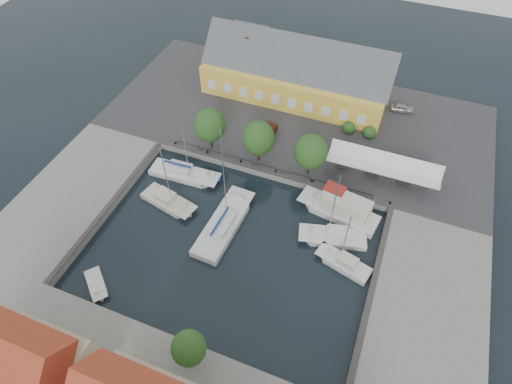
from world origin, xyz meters
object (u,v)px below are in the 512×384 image
at_px(car_silver, 402,108).
at_px(trawler, 342,210).
at_px(warehouse, 293,73).
at_px(tent_canopy, 384,164).
at_px(east_boat_b, 344,264).
at_px(car_red, 266,134).
at_px(east_boat_a, 334,238).
at_px(launch_sw, 97,285).
at_px(west_boat_a, 183,174).
at_px(launch_nw, 206,177).
at_px(west_boat_b, 168,202).
at_px(center_sailboat, 223,226).

relative_size(car_silver, trawler, 0.33).
xyz_separation_m(warehouse, tent_canopy, (16.60, -13.86, -0.74)).
height_order(trawler, east_boat_b, east_boat_b).
height_order(tent_canopy, car_red, tent_canopy).
height_order(east_boat_a, launch_sw, east_boat_a).
height_order(west_boat_a, launch_nw, west_boat_a).
height_order(car_red, trawler, trawler).
xyz_separation_m(warehouse, car_silver, (17.09, 1.41, -2.83)).
bearing_deg(tent_canopy, launch_sw, -134.42).
distance_m(tent_canopy, car_silver, 15.42).
bearing_deg(west_boat_b, east_boat_b, -2.14).
bearing_deg(west_boat_b, trawler, 16.35).
relative_size(east_boat_b, launch_sw, 2.12).
distance_m(tent_canopy, launch_sw, 36.91).
bearing_deg(car_red, car_silver, 43.48).
distance_m(car_silver, east_boat_a, 26.36).
bearing_deg(car_red, east_boat_b, -40.39).
xyz_separation_m(car_silver, west_boat_a, (-25.18, -23.34, -1.33)).
relative_size(center_sailboat, east_boat_b, 1.66).
relative_size(car_silver, car_red, 0.74).
bearing_deg(east_boat_a, west_boat_b, -173.77).
bearing_deg(east_boat_a, launch_nw, 169.40).
bearing_deg(trawler, tent_canopy, 64.47).
bearing_deg(east_boat_b, tent_canopy, 85.22).
bearing_deg(warehouse, car_red, -89.90).
xyz_separation_m(car_red, launch_sw, (-9.13, -28.17, -1.69)).
relative_size(west_boat_b, launch_nw, 2.46).
bearing_deg(warehouse, west_boat_a, -110.24).
height_order(car_red, east_boat_b, east_boat_b).
xyz_separation_m(east_boat_b, launch_sw, (-24.54, -12.28, -0.17)).
bearing_deg(west_boat_a, center_sailboat, -34.84).
bearing_deg(tent_canopy, east_boat_a, -106.31).
distance_m(west_boat_b, launch_sw, 13.23).
relative_size(car_red, launch_sw, 1.11).
bearing_deg(car_silver, west_boat_a, 122.60).
bearing_deg(tent_canopy, warehouse, 140.14).
bearing_deg(launch_sw, center_sailboat, 51.57).
bearing_deg(west_boat_b, west_boat_a, 95.67).
xyz_separation_m(car_red, west_boat_a, (-8.11, -10.01, -1.51)).
relative_size(warehouse, launch_nw, 6.74).
xyz_separation_m(launch_sw, launch_nw, (4.09, 18.89, -0.00)).
height_order(west_boat_a, west_boat_b, west_boat_a).
bearing_deg(east_boat_b, warehouse, 119.02).
bearing_deg(warehouse, launch_nw, -103.31).
bearing_deg(center_sailboat, car_red, 91.83).
relative_size(center_sailboat, west_boat_a, 1.19).
height_order(car_red, west_boat_b, west_boat_b).
bearing_deg(launch_nw, warehouse, 76.69).
relative_size(west_boat_a, west_boat_b, 1.21).
xyz_separation_m(center_sailboat, west_boat_b, (-8.12, 0.98, -0.10)).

